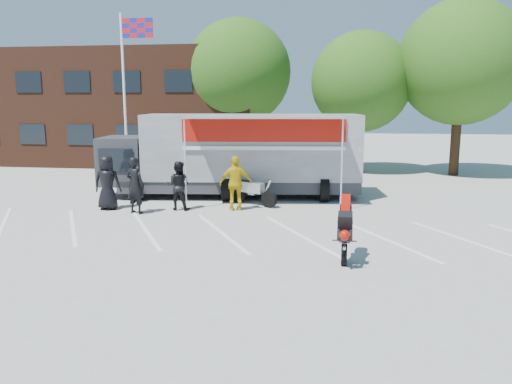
% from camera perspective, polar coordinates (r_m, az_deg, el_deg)
% --- Properties ---
extents(ground, '(100.00, 100.00, 0.00)m').
position_cam_1_polar(ground, '(14.30, -5.68, -5.59)').
color(ground, '#A2A29C').
rests_on(ground, ground).
extents(parking_bay_lines, '(18.09, 13.33, 0.01)m').
position_cam_1_polar(parking_bay_lines, '(15.23, -4.76, -4.56)').
color(parking_bay_lines, white).
rests_on(parking_bay_lines, ground).
extents(office_building, '(18.00, 8.00, 7.00)m').
position_cam_1_polar(office_building, '(34.07, -14.91, 9.30)').
color(office_building, '#4D2818').
rests_on(office_building, ground).
extents(flagpole, '(1.61, 0.12, 8.00)m').
position_cam_1_polar(flagpole, '(25.27, -14.36, 12.61)').
color(flagpole, white).
rests_on(flagpole, ground).
extents(tree_left, '(6.12, 6.12, 8.64)m').
position_cam_1_polar(tree_left, '(29.86, -2.04, 13.50)').
color(tree_left, '#382314').
rests_on(tree_left, ground).
extents(tree_mid, '(5.44, 5.44, 7.68)m').
position_cam_1_polar(tree_mid, '(28.39, 11.94, 12.20)').
color(tree_mid, '#382314').
rests_on(tree_mid, ground).
extents(tree_right, '(6.46, 6.46, 9.12)m').
position_cam_1_polar(tree_right, '(28.66, 22.39, 13.51)').
color(tree_right, '#382314').
rests_on(tree_right, ground).
extents(transporter_truck, '(11.17, 6.35, 3.39)m').
position_cam_1_polar(transporter_truck, '(20.86, -1.83, -0.48)').
color(transporter_truck, '#9A9EA2').
rests_on(transporter_truck, ground).
extents(parked_motorcycle, '(2.25, 1.69, 1.14)m').
position_cam_1_polar(parked_motorcycle, '(19.07, -0.33, -1.50)').
color(parked_motorcycle, silver).
rests_on(parked_motorcycle, ground).
extents(stunt_bike_rider, '(0.79, 1.59, 1.84)m').
position_cam_1_polar(stunt_bike_rider, '(12.99, 10.02, -7.34)').
color(stunt_bike_rider, black).
rests_on(stunt_bike_rider, ground).
extents(spectator_leather_a, '(1.03, 0.74, 1.98)m').
position_cam_1_polar(spectator_leather_a, '(18.94, -16.63, 1.03)').
color(spectator_leather_a, black).
rests_on(spectator_leather_a, ground).
extents(spectator_leather_b, '(0.85, 0.69, 2.01)m').
position_cam_1_polar(spectator_leather_b, '(17.98, -13.62, 0.75)').
color(spectator_leather_b, black).
rests_on(spectator_leather_b, ground).
extents(spectator_leather_c, '(0.89, 0.71, 1.78)m').
position_cam_1_polar(spectator_leather_c, '(18.31, -8.86, 0.72)').
color(spectator_leather_c, black).
rests_on(spectator_leather_c, ground).
extents(spectator_hivis, '(1.25, 0.78, 1.98)m').
position_cam_1_polar(spectator_hivis, '(18.01, -2.31, 1.00)').
color(spectator_hivis, gold).
rests_on(spectator_hivis, ground).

